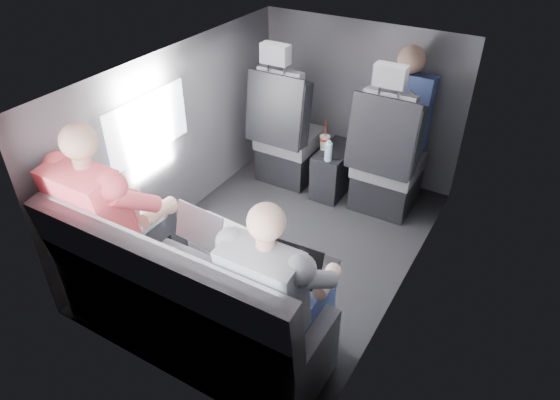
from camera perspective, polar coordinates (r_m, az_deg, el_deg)
The scene contains 20 objects.
floor at distance 3.74m, azimuth 0.31°, elevation -5.22°, with size 2.60×2.60×0.00m, color black.
ceiling at distance 3.07m, azimuth 0.39°, elevation 14.63°, with size 2.60×2.60×0.00m, color #B2B2AD.
panel_left at distance 3.83m, azimuth -11.49°, elevation 7.10°, with size 0.02×2.60×1.35m, color #56565B.
panel_right at distance 3.08m, azimuth 15.01°, elevation -0.73°, with size 0.02×2.60×1.35m, color #56565B.
panel_front at distance 4.41m, azimuth 9.00°, elevation 11.10°, with size 1.80×0.02×1.35m, color #56565B.
panel_back at distance 2.54m, azimuth -14.74°, elevation -9.42°, with size 1.80×0.02×1.35m, color #56565B.
side_window at distance 3.53m, azimuth -14.80°, elevation 8.27°, with size 0.02×0.75×0.42m, color white.
seatbelt at distance 3.68m, azimuth 11.83°, elevation 8.09°, with size 0.05×0.01×0.65m, color black.
front_seat_left at distance 4.32m, azimuth 0.75°, elevation 7.00°, with size 0.52×0.58×1.26m.
front_seat_right at distance 4.01m, azimuth 12.01°, elevation 3.87°, with size 0.52×0.58×1.26m.
center_console at distance 4.27m, azimuth 6.25°, elevation 3.39°, with size 0.24×0.48×0.41m.
rear_bench at distance 2.91m, azimuth -10.47°, elevation -11.96°, with size 1.60×0.57×0.92m.
soda_cup at distance 4.14m, azimuth 5.13°, elevation 6.63°, with size 0.09×0.09×0.26m.
water_bottle at distance 3.98m, azimuth 5.55°, elevation 5.54°, with size 0.06×0.06×0.17m.
laptop_white at distance 3.18m, azimuth -16.82°, elevation -0.68°, with size 0.37×0.37×0.25m.
laptop_silver at distance 2.90m, azimuth -8.01°, elevation -3.27°, with size 0.34×0.31×0.23m.
laptop_black at distance 2.64m, azimuth 2.26°, elevation -7.31°, with size 0.34×0.31×0.24m.
passenger_rear_left at distance 3.07m, azimuth -18.49°, elevation -1.90°, with size 0.55×0.66×1.30m.
passenger_rear_right at distance 2.51m, azimuth -0.15°, elevation -10.37°, with size 0.49×0.61×1.20m.
passenger_front_right at distance 4.07m, azimuth 13.95°, elevation 9.72°, with size 0.41×0.41×0.85m.
Camera 1 is at (1.44, -2.50, 2.38)m, focal length 32.00 mm.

